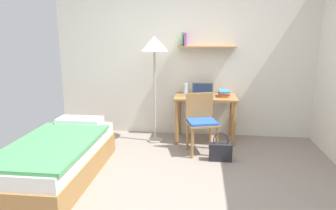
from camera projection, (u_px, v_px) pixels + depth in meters
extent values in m
plane|color=gray|center=(179.00, 191.00, 3.39)|extent=(5.28, 5.28, 0.00)
cube|color=silver|center=(189.00, 57.00, 5.05)|extent=(4.40, 0.05, 2.60)
cube|color=#9E703D|center=(207.00, 47.00, 4.85)|extent=(0.91, 0.22, 0.02)
cube|color=#4CA856|center=(183.00, 39.00, 4.90)|extent=(0.02, 0.13, 0.21)
cube|color=purple|center=(185.00, 39.00, 4.87)|extent=(0.03, 0.17, 0.20)
cube|color=#9E703D|center=(59.00, 166.00, 3.69)|extent=(0.87, 1.83, 0.28)
cube|color=silver|center=(57.00, 149.00, 3.64)|extent=(0.83, 1.78, 0.16)
cube|color=#4C9E5B|center=(52.00, 144.00, 3.51)|extent=(0.88, 1.50, 0.04)
cube|color=white|center=(80.00, 121.00, 4.30)|extent=(0.61, 0.28, 0.10)
cube|color=#9E703D|center=(206.00, 97.00, 4.84)|extent=(0.96, 0.57, 0.03)
cylinder|color=#9E703D|center=(177.00, 123.00, 4.74)|extent=(0.06, 0.06, 0.70)
cylinder|color=#9E703D|center=(234.00, 124.00, 4.65)|extent=(0.06, 0.06, 0.70)
cylinder|color=#9E703D|center=(179.00, 115.00, 5.20)|extent=(0.06, 0.06, 0.70)
cylinder|color=#9E703D|center=(231.00, 116.00, 5.10)|extent=(0.06, 0.06, 0.70)
cube|color=#9E703D|center=(202.00, 124.00, 4.36)|extent=(0.50, 0.48, 0.03)
cube|color=blue|center=(202.00, 122.00, 4.35)|extent=(0.46, 0.44, 0.04)
cube|color=#9E703D|center=(199.00, 105.00, 4.47)|extent=(0.39, 0.14, 0.36)
cylinder|color=#9E703D|center=(192.00, 143.00, 4.24)|extent=(0.04, 0.04, 0.43)
cylinder|color=#9E703D|center=(217.00, 142.00, 4.29)|extent=(0.04, 0.04, 0.43)
cylinder|color=#9E703D|center=(187.00, 136.00, 4.54)|extent=(0.04, 0.04, 0.43)
cylinder|color=#9E703D|center=(210.00, 135.00, 4.59)|extent=(0.04, 0.04, 0.43)
cylinder|color=#B2A893|center=(155.00, 140.00, 4.95)|extent=(0.24, 0.24, 0.02)
cylinder|color=#B2A893|center=(155.00, 97.00, 4.79)|extent=(0.03, 0.03, 1.40)
cone|color=silver|center=(154.00, 43.00, 4.60)|extent=(0.41, 0.41, 0.22)
cube|color=#2D2D33|center=(202.00, 95.00, 4.86)|extent=(0.34, 0.21, 0.01)
cube|color=#2D2D33|center=(203.00, 89.00, 4.90)|extent=(0.33, 0.09, 0.18)
cube|color=black|center=(203.00, 89.00, 4.90)|extent=(0.30, 0.07, 0.15)
cylinder|color=silver|center=(186.00, 90.00, 4.81)|extent=(0.06, 0.06, 0.20)
cube|color=orange|center=(224.00, 95.00, 4.82)|extent=(0.15, 0.22, 0.03)
cube|color=#D13D38|center=(224.00, 94.00, 4.80)|extent=(0.17, 0.22, 0.03)
cube|color=silver|center=(224.00, 92.00, 4.81)|extent=(0.15, 0.22, 0.02)
cube|color=#3384C6|center=(224.00, 91.00, 4.79)|extent=(0.17, 0.24, 0.02)
cube|color=#232328|center=(220.00, 152.00, 4.17)|extent=(0.31, 0.12, 0.24)
torus|color=#232328|center=(221.00, 140.00, 4.14)|extent=(0.21, 0.02, 0.21)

